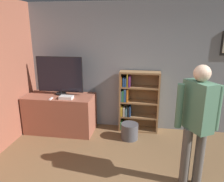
{
  "coord_description": "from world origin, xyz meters",
  "views": [
    {
      "loc": [
        0.02,
        -1.79,
        2.19
      ],
      "look_at": [
        -0.53,
        1.65,
        1.16
      ],
      "focal_mm": 35.0,
      "sensor_mm": 36.0,
      "label": 1
    }
  ],
  "objects_px": {
    "person": "(197,118)",
    "waste_bin": "(130,131)",
    "game_console": "(66,97)",
    "television": "(60,75)",
    "bookshelf": "(136,101)"
  },
  "relations": [
    {
      "from": "television",
      "to": "bookshelf",
      "type": "height_order",
      "value": "television"
    },
    {
      "from": "bookshelf",
      "to": "person",
      "type": "distance_m",
      "value": 1.9
    },
    {
      "from": "television",
      "to": "person",
      "type": "bearing_deg",
      "value": -30.34
    },
    {
      "from": "television",
      "to": "game_console",
      "type": "xyz_separation_m",
      "value": [
        0.22,
        -0.28,
        -0.39
      ]
    },
    {
      "from": "bookshelf",
      "to": "waste_bin",
      "type": "xyz_separation_m",
      "value": [
        -0.08,
        -0.43,
        -0.5
      ]
    },
    {
      "from": "game_console",
      "to": "person",
      "type": "bearing_deg",
      "value": -27.38
    },
    {
      "from": "game_console",
      "to": "person",
      "type": "distance_m",
      "value": 2.55
    },
    {
      "from": "person",
      "to": "waste_bin",
      "type": "height_order",
      "value": "person"
    },
    {
      "from": "television",
      "to": "bookshelf",
      "type": "xyz_separation_m",
      "value": [
        1.59,
        0.19,
        -0.56
      ]
    },
    {
      "from": "person",
      "to": "waste_bin",
      "type": "relative_size",
      "value": 5.05
    },
    {
      "from": "bookshelf",
      "to": "person",
      "type": "bearing_deg",
      "value": -61.73
    },
    {
      "from": "television",
      "to": "waste_bin",
      "type": "xyz_separation_m",
      "value": [
        1.51,
        -0.24,
        -1.06
      ]
    },
    {
      "from": "television",
      "to": "waste_bin",
      "type": "relative_size",
      "value": 2.86
    },
    {
      "from": "game_console",
      "to": "bookshelf",
      "type": "height_order",
      "value": "bookshelf"
    },
    {
      "from": "person",
      "to": "waste_bin",
      "type": "xyz_separation_m",
      "value": [
        -0.97,
        1.21,
        -0.87
      ]
    }
  ]
}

